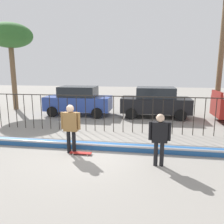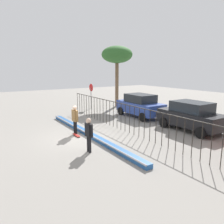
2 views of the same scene
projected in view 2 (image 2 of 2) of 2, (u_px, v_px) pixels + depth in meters
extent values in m
plane|color=gray|center=(81.00, 137.00, 13.16)|extent=(60.00, 60.00, 0.00)
cube|color=#235699|center=(88.00, 134.00, 13.39)|extent=(11.00, 0.36, 0.22)
cylinder|color=#B2B2B7|center=(86.00, 132.00, 13.27)|extent=(11.00, 0.09, 0.09)
cylinder|color=black|center=(77.00, 103.00, 20.30)|extent=(0.04, 0.04, 1.78)
cylinder|color=black|center=(80.00, 103.00, 19.91)|extent=(0.04, 0.04, 1.78)
cylinder|color=black|center=(82.00, 104.00, 19.53)|extent=(0.04, 0.04, 1.78)
cylinder|color=black|center=(84.00, 105.00, 19.14)|extent=(0.04, 0.04, 1.78)
cylinder|color=black|center=(86.00, 106.00, 18.76)|extent=(0.04, 0.04, 1.78)
cylinder|color=black|center=(89.00, 106.00, 18.37)|extent=(0.04, 0.04, 1.78)
cylinder|color=black|center=(92.00, 107.00, 17.99)|extent=(0.04, 0.04, 1.78)
cylinder|color=black|center=(94.00, 108.00, 17.60)|extent=(0.04, 0.04, 1.78)
cylinder|color=black|center=(97.00, 109.00, 17.22)|extent=(0.04, 0.04, 1.78)
cylinder|color=black|center=(100.00, 110.00, 16.83)|extent=(0.04, 0.04, 1.78)
cylinder|color=black|center=(103.00, 111.00, 16.45)|extent=(0.04, 0.04, 1.78)
cylinder|color=black|center=(106.00, 112.00, 16.06)|extent=(0.04, 0.04, 1.78)
cylinder|color=black|center=(110.00, 113.00, 15.68)|extent=(0.04, 0.04, 1.78)
cylinder|color=black|center=(113.00, 114.00, 15.29)|extent=(0.04, 0.04, 1.78)
cylinder|color=black|center=(117.00, 115.00, 14.90)|extent=(0.04, 0.04, 1.78)
cylinder|color=black|center=(121.00, 117.00, 14.52)|extent=(0.04, 0.04, 1.78)
cylinder|color=black|center=(125.00, 118.00, 14.13)|extent=(0.04, 0.04, 1.78)
cylinder|color=black|center=(130.00, 119.00, 13.75)|extent=(0.04, 0.04, 1.78)
cylinder|color=black|center=(134.00, 121.00, 13.36)|extent=(0.04, 0.04, 1.78)
cylinder|color=black|center=(139.00, 122.00, 12.98)|extent=(0.04, 0.04, 1.78)
cylinder|color=black|center=(144.00, 124.00, 12.59)|extent=(0.04, 0.04, 1.78)
cylinder|color=black|center=(150.00, 126.00, 12.21)|extent=(0.04, 0.04, 1.78)
cylinder|color=black|center=(156.00, 128.00, 11.82)|extent=(0.04, 0.04, 1.78)
cylinder|color=black|center=(162.00, 130.00, 11.44)|extent=(0.04, 0.04, 1.78)
cylinder|color=black|center=(169.00, 132.00, 11.05)|extent=(0.04, 0.04, 1.78)
cylinder|color=black|center=(176.00, 134.00, 10.67)|extent=(0.04, 0.04, 1.78)
cylinder|color=black|center=(184.00, 136.00, 10.28)|extent=(0.04, 0.04, 1.78)
cylinder|color=black|center=(192.00, 139.00, 9.89)|extent=(0.04, 0.04, 1.78)
cylinder|color=black|center=(202.00, 142.00, 9.51)|extent=(0.04, 0.04, 1.78)
cylinder|color=black|center=(211.00, 145.00, 9.12)|extent=(0.04, 0.04, 1.78)
cylinder|color=black|center=(222.00, 149.00, 8.74)|extent=(0.04, 0.04, 1.78)
cube|color=black|center=(121.00, 104.00, 14.35)|extent=(14.00, 0.04, 0.04)
cylinder|color=black|center=(75.00, 127.00, 13.66)|extent=(0.14, 0.14, 0.83)
cylinder|color=black|center=(76.00, 128.00, 13.49)|extent=(0.14, 0.14, 0.83)
cube|color=olive|center=(75.00, 116.00, 13.43)|extent=(0.51, 0.22, 0.69)
sphere|color=beige|center=(75.00, 108.00, 13.33)|extent=(0.27, 0.27, 0.27)
cylinder|color=olive|center=(73.00, 114.00, 13.68)|extent=(0.11, 0.11, 0.62)
cylinder|color=olive|center=(77.00, 116.00, 13.17)|extent=(0.11, 0.11, 0.62)
cube|color=#A51E19|center=(76.00, 135.00, 13.28)|extent=(0.80, 0.20, 0.02)
cylinder|color=silver|center=(79.00, 137.00, 13.11)|extent=(0.05, 0.03, 0.05)
cylinder|color=silver|center=(77.00, 137.00, 13.03)|extent=(0.05, 0.03, 0.05)
cylinder|color=silver|center=(76.00, 134.00, 13.55)|extent=(0.05, 0.03, 0.05)
cylinder|color=silver|center=(73.00, 135.00, 13.47)|extent=(0.05, 0.03, 0.05)
cylinder|color=black|center=(88.00, 144.00, 10.76)|extent=(0.13, 0.13, 0.79)
cylinder|color=black|center=(90.00, 145.00, 10.61)|extent=(0.13, 0.13, 0.79)
cube|color=black|center=(89.00, 130.00, 10.55)|extent=(0.48, 0.21, 0.65)
sphere|color=beige|center=(89.00, 121.00, 10.46)|extent=(0.26, 0.26, 0.26)
cylinder|color=black|center=(86.00, 128.00, 10.78)|extent=(0.10, 0.10, 0.58)
cylinder|color=black|center=(92.00, 131.00, 10.30)|extent=(0.10, 0.10, 0.58)
cube|color=#2D479E|center=(140.00, 107.00, 18.49)|extent=(4.30, 1.90, 0.90)
cube|color=#1E2328|center=(140.00, 98.00, 18.33)|extent=(2.37, 1.71, 0.66)
cylinder|color=black|center=(161.00, 114.00, 17.87)|extent=(0.68, 0.22, 0.68)
cylinder|color=black|center=(143.00, 117.00, 16.86)|extent=(0.68, 0.22, 0.68)
cylinder|color=black|center=(138.00, 109.00, 20.28)|extent=(0.68, 0.22, 0.68)
cylinder|color=black|center=(121.00, 111.00, 19.28)|extent=(0.68, 0.22, 0.68)
cube|color=black|center=(191.00, 119.00, 14.39)|extent=(4.30, 1.90, 0.90)
cube|color=#1E2328|center=(192.00, 107.00, 14.24)|extent=(2.37, 1.71, 0.66)
cylinder|color=black|center=(220.00, 128.00, 13.77)|extent=(0.68, 0.22, 0.68)
cylinder|color=black|center=(201.00, 133.00, 12.77)|extent=(0.68, 0.22, 0.68)
cylinder|color=black|center=(182.00, 119.00, 16.19)|extent=(0.68, 0.22, 0.68)
cylinder|color=black|center=(164.00, 123.00, 15.18)|extent=(0.68, 0.22, 0.68)
cylinder|color=slate|center=(91.00, 98.00, 22.19)|extent=(0.07, 0.07, 2.10)
cylinder|color=red|center=(91.00, 88.00, 21.99)|extent=(0.76, 0.02, 0.76)
cylinder|color=brown|center=(117.00, 85.00, 23.32)|extent=(0.36, 0.36, 4.53)
ellipsoid|color=#2D6028|center=(117.00, 54.00, 22.70)|extent=(3.19, 3.19, 1.76)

